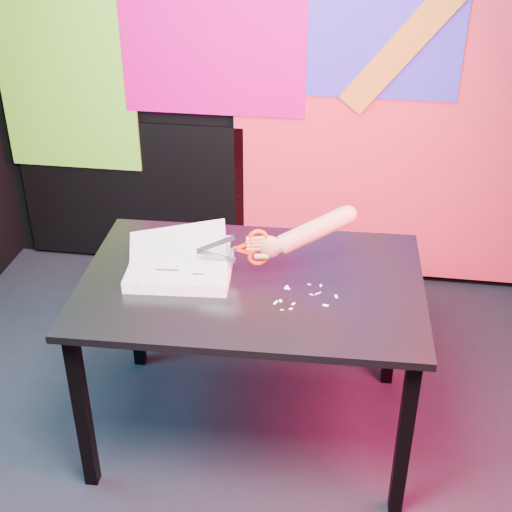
# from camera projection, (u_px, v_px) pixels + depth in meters

# --- Properties ---
(room) EXTENTS (3.01, 3.01, 2.71)m
(room) POSITION_uv_depth(u_px,v_px,m) (198.00, 148.00, 2.27)
(room) COLOR black
(room) RESTS_ON ground
(backdrop) EXTENTS (2.88, 0.05, 2.08)m
(backdrop) POSITION_uv_depth(u_px,v_px,m) (273.00, 115.00, 3.71)
(backdrop) COLOR red
(backdrop) RESTS_ON ground
(work_table) EXTENTS (1.33, 0.91, 0.75)m
(work_table) POSITION_uv_depth(u_px,v_px,m) (252.00, 298.00, 2.75)
(work_table) COLOR black
(work_table) RESTS_ON ground
(printout_stack) EXTENTS (0.43, 0.32, 0.21)m
(printout_stack) POSITION_uv_depth(u_px,v_px,m) (180.00, 270.00, 2.73)
(printout_stack) COLOR white
(printout_stack) RESTS_ON work_table
(scissors) EXTENTS (0.26, 0.08, 0.15)m
(scissors) POSITION_uv_depth(u_px,v_px,m) (253.00, 248.00, 2.66)
(scissors) COLOR silver
(scissors) RESTS_ON printout_stack
(hand_forearm) EXTENTS (0.39, 0.15, 0.20)m
(hand_forearm) POSITION_uv_depth(u_px,v_px,m) (307.00, 233.00, 2.65)
(hand_forearm) COLOR #AF7B49
(hand_forearm) RESTS_ON work_table
(paper_clippings) EXTENTS (0.23, 0.19, 0.00)m
(paper_clippings) POSITION_uv_depth(u_px,v_px,m) (301.00, 297.00, 2.61)
(paper_clippings) COLOR white
(paper_clippings) RESTS_ON work_table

